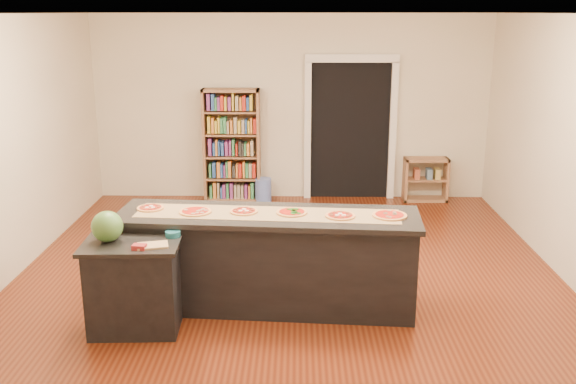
{
  "coord_description": "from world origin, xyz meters",
  "views": [
    {
      "loc": [
        0.1,
        -6.24,
        2.82
      ],
      "look_at": [
        0.0,
        0.2,
        1.0
      ],
      "focal_mm": 40.0,
      "sensor_mm": 36.0,
      "label": 1
    }
  ],
  "objects_px": {
    "kitchen_island": "(268,260)",
    "side_counter": "(135,285)",
    "low_shelf": "(425,179)",
    "waste_bin": "(263,190)",
    "watermelon": "(107,226)",
    "bookshelf": "(232,146)"
  },
  "relations": [
    {
      "from": "bookshelf",
      "to": "waste_bin",
      "type": "relative_size",
      "value": 4.73
    },
    {
      "from": "kitchen_island",
      "to": "bookshelf",
      "type": "relative_size",
      "value": 1.69
    },
    {
      "from": "kitchen_island",
      "to": "low_shelf",
      "type": "xyz_separation_m",
      "value": [
        2.25,
        3.72,
        -0.15
      ]
    },
    {
      "from": "side_counter",
      "to": "watermelon",
      "type": "distance_m",
      "value": 0.6
    },
    {
      "from": "kitchen_island",
      "to": "side_counter",
      "type": "distance_m",
      "value": 1.29
    },
    {
      "from": "kitchen_island",
      "to": "side_counter",
      "type": "xyz_separation_m",
      "value": [
        -1.19,
        -0.5,
        -0.05
      ]
    },
    {
      "from": "watermelon",
      "to": "kitchen_island",
      "type": "bearing_deg",
      "value": 19.37
    },
    {
      "from": "waste_bin",
      "to": "kitchen_island",
      "type": "bearing_deg",
      "value": -86.2
    },
    {
      "from": "kitchen_island",
      "to": "waste_bin",
      "type": "relative_size",
      "value": 8.01
    },
    {
      "from": "side_counter",
      "to": "bookshelf",
      "type": "distance_m",
      "value": 4.25
    },
    {
      "from": "watermelon",
      "to": "low_shelf",
      "type": "bearing_deg",
      "value": 49.08
    },
    {
      "from": "side_counter",
      "to": "low_shelf",
      "type": "distance_m",
      "value": 5.44
    },
    {
      "from": "bookshelf",
      "to": "watermelon",
      "type": "xyz_separation_m",
      "value": [
        -0.68,
        -4.2,
        0.13
      ]
    },
    {
      "from": "low_shelf",
      "to": "waste_bin",
      "type": "relative_size",
      "value": 1.85
    },
    {
      "from": "low_shelf",
      "to": "waste_bin",
      "type": "xyz_separation_m",
      "value": [
        -2.49,
        -0.1,
        -0.15
      ]
    },
    {
      "from": "low_shelf",
      "to": "watermelon",
      "type": "relative_size",
      "value": 2.4
    },
    {
      "from": "bookshelf",
      "to": "kitchen_island",
      "type": "bearing_deg",
      "value": -79.07
    },
    {
      "from": "bookshelf",
      "to": "low_shelf",
      "type": "xyz_separation_m",
      "value": [
        2.97,
        0.01,
        -0.52
      ]
    },
    {
      "from": "kitchen_island",
      "to": "watermelon",
      "type": "xyz_separation_m",
      "value": [
        -1.4,
        -0.49,
        0.51
      ]
    },
    {
      "from": "kitchen_island",
      "to": "waste_bin",
      "type": "height_order",
      "value": "kitchen_island"
    },
    {
      "from": "kitchen_island",
      "to": "low_shelf",
      "type": "bearing_deg",
      "value": 62.91
    },
    {
      "from": "kitchen_island",
      "to": "watermelon",
      "type": "height_order",
      "value": "watermelon"
    }
  ]
}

